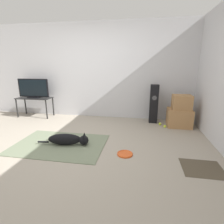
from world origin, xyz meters
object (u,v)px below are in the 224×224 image
(tv, at_px, (33,89))
(tennis_ball_near_speaker, at_px, (165,126))
(frisbee, at_px, (125,154))
(tennis_ball_by_boxes, at_px, (160,124))
(cardboard_box_upper, at_px, (182,102))
(floor_speaker, at_px, (154,104))
(cardboard_box_lower, at_px, (179,118))
(tv_stand, at_px, (35,100))
(dog, at_px, (68,139))

(tv, xyz_separation_m, tennis_ball_near_speaker, (3.58, -0.37, -0.77))
(frisbee, height_order, tennis_ball_by_boxes, tennis_ball_by_boxes)
(tennis_ball_near_speaker, bearing_deg, frisbee, -118.88)
(cardboard_box_upper, bearing_deg, floor_speaker, 159.19)
(cardboard_box_lower, bearing_deg, cardboard_box_upper, -41.66)
(cardboard_box_upper, distance_m, floor_speaker, 0.67)
(floor_speaker, height_order, tv, tv)
(cardboard_box_upper, xyz_separation_m, tv_stand, (-3.94, 0.22, -0.13))
(cardboard_box_upper, height_order, tennis_ball_by_boxes, cardboard_box_upper)
(frisbee, bearing_deg, tennis_ball_near_speaker, 61.12)
(tv, bearing_deg, tv_stand, -90.00)
(tennis_ball_by_boxes, bearing_deg, tennis_ball_near_speaker, -60.13)
(dog, height_order, tv_stand, tv_stand)
(cardboard_box_lower, distance_m, cardboard_box_upper, 0.38)
(dog, xyz_separation_m, tennis_ball_by_boxes, (1.77, 1.45, -0.08))
(dog, distance_m, tennis_ball_by_boxes, 2.29)
(dog, xyz_separation_m, cardboard_box_upper, (2.23, 1.43, 0.48))
(floor_speaker, relative_size, tv_stand, 1.01)
(floor_speaker, bearing_deg, tv_stand, -179.72)
(tennis_ball_by_boxes, bearing_deg, tv_stand, 176.70)
(cardboard_box_upper, xyz_separation_m, tennis_ball_near_speaker, (-0.36, -0.15, -0.56))
(tv_stand, distance_m, tennis_ball_near_speaker, 3.62)
(dog, relative_size, floor_speaker, 0.96)
(cardboard_box_lower, distance_m, tv, 3.97)
(dog, bearing_deg, tennis_ball_near_speaker, 34.34)
(cardboard_box_upper, height_order, tv_stand, cardboard_box_upper)
(tv, xyz_separation_m, tennis_ball_by_boxes, (3.48, -0.20, -0.77))
(cardboard_box_upper, distance_m, tennis_ball_near_speaker, 0.69)
(floor_speaker, bearing_deg, tennis_ball_by_boxes, -52.91)
(tv, bearing_deg, frisbee, -33.40)
(frisbee, relative_size, tennis_ball_by_boxes, 3.96)
(cardboard_box_lower, xyz_separation_m, tv, (-3.92, 0.21, 0.59))
(tennis_ball_near_speaker, bearing_deg, tv, 174.06)
(floor_speaker, height_order, tennis_ball_by_boxes, floor_speaker)
(tennis_ball_by_boxes, xyz_separation_m, tennis_ball_near_speaker, (0.10, -0.17, 0.00))
(cardboard_box_lower, relative_size, cardboard_box_upper, 1.30)
(cardboard_box_lower, xyz_separation_m, floor_speaker, (-0.60, 0.22, 0.28))
(tv_stand, bearing_deg, tennis_ball_near_speaker, -5.90)
(cardboard_box_lower, height_order, tv_stand, tv_stand)
(frisbee, relative_size, cardboard_box_lower, 0.47)
(floor_speaker, bearing_deg, tennis_ball_near_speaker, -55.92)
(floor_speaker, relative_size, tennis_ball_by_boxes, 14.77)
(tv_stand, relative_size, tennis_ball_by_boxes, 14.57)
(frisbee, xyz_separation_m, tv, (-2.77, 1.83, 0.79))
(tennis_ball_near_speaker, bearing_deg, floor_speaker, 124.08)
(cardboard_box_upper, bearing_deg, tv_stand, 176.80)
(cardboard_box_upper, height_order, tennis_ball_near_speaker, cardboard_box_upper)
(frisbee, bearing_deg, cardboard_box_lower, 54.81)
(frisbee, height_order, tennis_ball_near_speaker, tennis_ball_near_speaker)
(dog, bearing_deg, cardboard_box_lower, 33.15)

